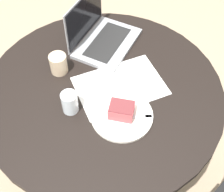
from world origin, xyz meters
TOP-DOWN VIEW (x-y plane):
  - ground_plane at (0.00, 0.00)m, footprint 12.00×12.00m
  - dining_table at (0.00, 0.00)m, footprint 1.05×1.05m
  - paper_document at (0.07, 0.02)m, footprint 0.45×0.40m
  - plate at (0.09, -0.14)m, footprint 0.25×0.25m
  - cake_slice at (0.09, -0.14)m, footprint 0.11×0.09m
  - fork at (0.14, -0.15)m, footprint 0.17×0.03m
  - coffee_glass at (-0.20, 0.09)m, footprint 0.08×0.08m
  - water_glass at (-0.12, -0.12)m, footprint 0.07×0.07m
  - laptop at (-0.03, 0.29)m, footprint 0.35×0.39m

SIDE VIEW (x-z plane):
  - ground_plane at x=0.00m, z-range 0.00..0.00m
  - dining_table at x=0.00m, z-range 0.20..0.98m
  - paper_document at x=0.07m, z-range 0.77..0.78m
  - plate at x=0.09m, z-range 0.77..0.79m
  - fork at x=0.14m, z-range 0.79..0.79m
  - cake_slice at x=0.09m, z-range 0.79..0.84m
  - laptop at x=-0.03m, z-range 0.70..0.94m
  - coffee_glass at x=-0.20m, z-range 0.77..0.86m
  - water_glass at x=-0.12m, z-range 0.77..0.87m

